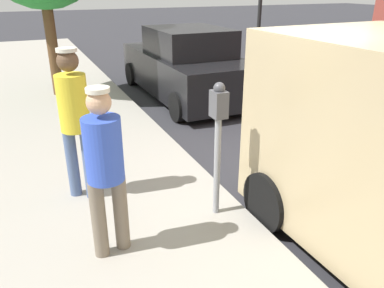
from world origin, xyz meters
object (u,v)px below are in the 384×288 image
parking_meter_near (218,128)px  pedestrian_in_yellow (75,116)px  pedestrian_in_blue (105,165)px  parked_sedan_behind (186,66)px

parking_meter_near → pedestrian_in_yellow: 1.66m
parking_meter_near → pedestrian_in_blue: pedestrian_in_blue is taller
parked_sedan_behind → parking_meter_near: bearing=70.7°
pedestrian_in_yellow → parked_sedan_behind: size_ratio=0.41×
pedestrian_in_blue → parked_sedan_behind: (-3.02, -5.27, -0.34)m
pedestrian_in_blue → pedestrian_in_yellow: (0.08, -1.19, 0.10)m
pedestrian_in_blue → pedestrian_in_yellow: 1.20m
pedestrian_in_yellow → parking_meter_near: bearing=143.0°
parking_meter_near → parked_sedan_behind: 5.40m
pedestrian_in_blue → pedestrian_in_yellow: pedestrian_in_yellow is taller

